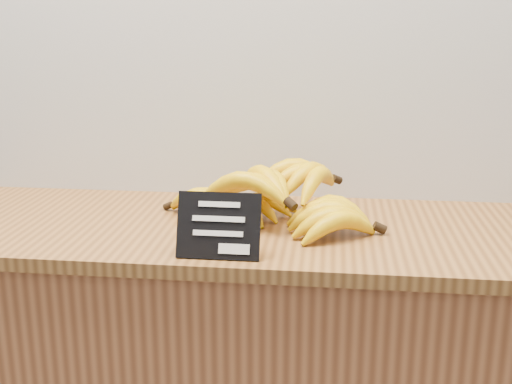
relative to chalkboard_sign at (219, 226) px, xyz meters
name	(u,v)px	position (x,y,z in m)	size (l,w,h in m)	color
counter_top	(259,230)	(0.05, 0.21, -0.08)	(1.56, 0.54, 0.03)	#915E2C
chalkboard_sign	(219,226)	(0.00, 0.00, 0.00)	(0.16, 0.01, 0.13)	black
banana_pile	(277,199)	(0.10, 0.22, 0.00)	(0.52, 0.35, 0.13)	yellow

